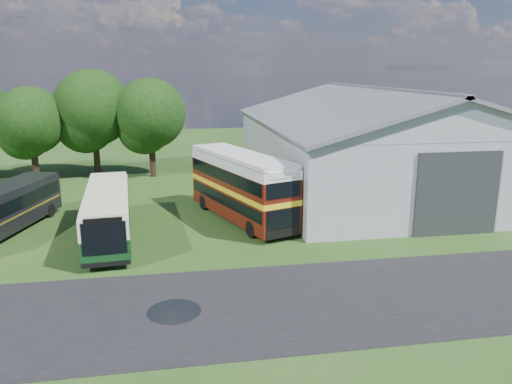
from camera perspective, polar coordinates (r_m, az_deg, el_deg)
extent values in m
plane|color=#1C3C13|center=(23.86, -5.79, -9.89)|extent=(120.00, 120.00, 0.00)
cube|color=black|center=(21.56, 2.99, -12.57)|extent=(60.00, 8.00, 0.02)
cylinder|color=black|center=(21.11, -9.35, -13.36)|extent=(2.20, 2.20, 0.01)
cube|color=gray|center=(41.75, 13.42, 4.12)|extent=(18.00, 24.00, 5.50)
cube|color=#2D3033|center=(31.30, 22.02, -0.22)|extent=(5.20, 0.18, 5.00)
cylinder|color=black|center=(47.45, -23.91, 2.96)|extent=(0.56, 0.56, 3.06)
sphere|color=black|center=(46.95, -24.36, 7.44)|extent=(5.78, 5.78, 5.78)
cylinder|color=black|center=(47.70, -17.74, 3.88)|extent=(0.56, 0.56, 3.60)
sphere|color=black|center=(47.18, -18.14, 9.14)|extent=(6.80, 6.80, 6.80)
cylinder|color=black|center=(46.31, -11.74, 3.78)|extent=(0.56, 0.56, 3.31)
sphere|color=black|center=(45.78, -11.99, 8.77)|extent=(6.26, 6.26, 6.26)
sphere|color=#194714|center=(30.22, 4.03, -4.63)|extent=(1.70, 1.70, 1.70)
sphere|color=#194714|center=(32.07, 3.18, -3.51)|extent=(1.60, 1.60, 1.60)
sphere|color=#194714|center=(33.94, 2.42, -2.51)|extent=(1.80, 1.80, 1.80)
cube|color=#0E3515|center=(29.94, -16.60, -2.21)|extent=(3.25, 10.59, 2.59)
cube|color=#4E140B|center=(32.04, -1.71, 0.82)|extent=(5.84, 10.41, 4.06)
cube|color=black|center=(33.13, -27.07, -1.76)|extent=(4.97, 10.26, 2.49)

